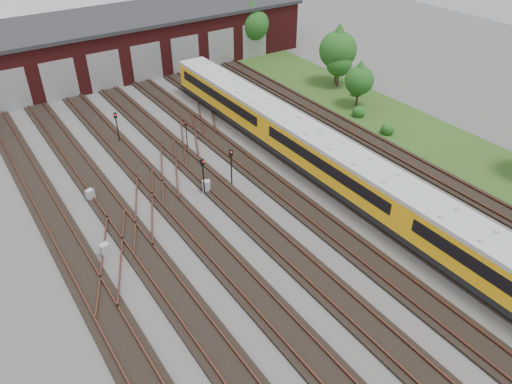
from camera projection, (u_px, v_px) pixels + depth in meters
ground at (312, 243)px, 34.27m from camera, size 120.00×120.00×0.00m
track_network at (305, 238)px, 34.53m from camera, size 30.40×70.00×0.33m
maintenance_shed at (102, 45)px, 59.97m from camera, size 51.00×12.50×6.35m
grass_verge at (396, 121)px, 49.94m from camera, size 8.00×55.00×0.05m
metro_train at (336, 164)px, 39.08m from camera, size 2.88×48.00×3.31m
signal_mast_0 at (203, 172)px, 38.16m from camera, size 0.32×0.30×3.12m
signal_mast_1 at (231, 162)px, 39.33m from camera, size 0.32×0.31×3.16m
signal_mast_2 at (117, 123)px, 45.22m from camera, size 0.29×0.28×3.02m
signal_mast_3 at (186, 131)px, 44.26m from camera, size 0.25×0.24×2.82m
relay_cabinet_0 at (105, 250)px, 32.93m from camera, size 0.65×0.57×0.97m
relay_cabinet_1 at (90, 195)px, 38.31m from camera, size 0.68×0.63×0.93m
relay_cabinet_2 at (206, 186)px, 39.24m from camera, size 0.75×0.70×1.00m
relay_cabinet_3 at (217, 107)px, 51.57m from camera, size 0.72×0.65×1.04m
relay_cabinet_4 at (273, 135)px, 46.63m from camera, size 0.64×0.57×0.93m
tree_0 at (252, 20)px, 64.30m from camera, size 4.30×4.30×7.12m
tree_1 at (339, 60)px, 55.86m from camera, size 2.91×2.91×4.81m
tree_2 at (338, 46)px, 55.75m from camera, size 4.24×4.24×7.02m
tree_3 at (360, 77)px, 51.34m from camera, size 3.02×3.02×5.00m
bush_0 at (388, 128)px, 47.43m from camera, size 1.28×1.28×1.28m
bush_1 at (359, 111)px, 50.61m from camera, size 1.29×1.29×1.29m
bush_2 at (357, 90)px, 55.10m from camera, size 1.21×1.21×1.21m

